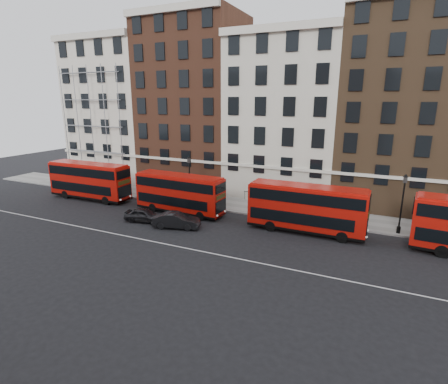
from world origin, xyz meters
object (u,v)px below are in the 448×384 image
at_px(bus_b, 179,193).
at_px(car_rear, 144,215).
at_px(car_front, 176,220).
at_px(bus_a, 89,180).
at_px(bus_c, 306,208).

distance_m(bus_b, car_rear, 4.43).
height_order(bus_b, car_front, bus_b).
relative_size(bus_b, car_rear, 2.52).
relative_size(bus_a, bus_b, 1.06).
height_order(bus_b, car_rear, bus_b).
bearing_deg(car_front, bus_b, 12.46).
bearing_deg(car_rear, bus_b, -33.63).
height_order(bus_a, bus_c, bus_a).
height_order(bus_b, bus_c, bus_c).
height_order(bus_c, car_rear, bus_c).
bearing_deg(bus_a, bus_b, -0.47).
relative_size(bus_c, car_rear, 2.63).
distance_m(bus_a, bus_b, 12.50).
bearing_deg(car_front, bus_c, -85.88).
bearing_deg(bus_b, car_rear, -110.88).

